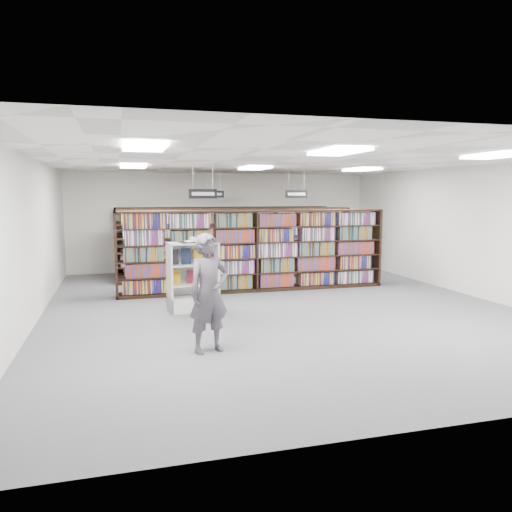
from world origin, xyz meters
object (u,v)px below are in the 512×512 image
object	(u,v)px
bookshelf_row_near	(255,251)
shopper	(209,293)
endcap_display	(193,288)
open_book	(195,241)

from	to	relation	value
bookshelf_row_near	shopper	distance (m)	5.16
endcap_display	open_book	bearing A→B (deg)	-31.67
bookshelf_row_near	open_book	distance (m)	2.63
bookshelf_row_near	shopper	bearing A→B (deg)	-113.40
bookshelf_row_near	endcap_display	size ratio (longest dim) A/B	4.73
bookshelf_row_near	open_book	bearing A→B (deg)	-135.10
bookshelf_row_near	endcap_display	distance (m)	2.67
endcap_display	open_book	xyz separation A→B (m)	(0.05, -0.02, 1.02)
open_book	shopper	size ratio (longest dim) A/B	0.38
bookshelf_row_near	shopper	world-z (taller)	bookshelf_row_near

